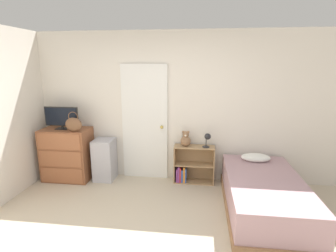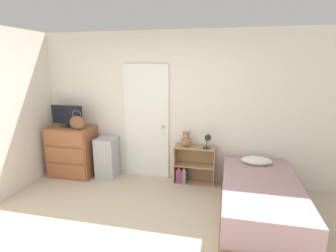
{
  "view_description": "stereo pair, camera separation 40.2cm",
  "coord_description": "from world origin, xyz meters",
  "px_view_note": "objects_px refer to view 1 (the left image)",
  "views": [
    {
      "loc": [
        0.62,
        -2.28,
        2.02
      ],
      "look_at": [
        0.1,
        1.86,
        1.02
      ],
      "focal_mm": 28.0,
      "sensor_mm": 36.0,
      "label": 1
    },
    {
      "loc": [
        1.02,
        -2.21,
        2.02
      ],
      "look_at": [
        0.1,
        1.86,
        1.02
      ],
      "focal_mm": 28.0,
      "sensor_mm": 36.0,
      "label": 2
    }
  ],
  "objects_px": {
    "storage_bin": "(105,160)",
    "desk_lamp": "(207,138)",
    "bookshelf": "(190,167)",
    "tv": "(61,117)",
    "teddy_bear": "(186,139)",
    "dresser": "(67,154)",
    "bed": "(264,195)",
    "handbag": "(74,124)"
  },
  "relations": [
    {
      "from": "storage_bin",
      "to": "desk_lamp",
      "type": "bearing_deg",
      "value": 0.91
    },
    {
      "from": "bookshelf",
      "to": "tv",
      "type": "bearing_deg",
      "value": -176.32
    },
    {
      "from": "tv",
      "to": "storage_bin",
      "type": "bearing_deg",
      "value": 5.33
    },
    {
      "from": "teddy_bear",
      "to": "tv",
      "type": "bearing_deg",
      "value": -176.45
    },
    {
      "from": "dresser",
      "to": "bookshelf",
      "type": "height_order",
      "value": "dresser"
    },
    {
      "from": "dresser",
      "to": "bed",
      "type": "bearing_deg",
      "value": -12.15
    },
    {
      "from": "handbag",
      "to": "storage_bin",
      "type": "distance_m",
      "value": 0.82
    },
    {
      "from": "tv",
      "to": "desk_lamp",
      "type": "relative_size",
      "value": 2.43
    },
    {
      "from": "dresser",
      "to": "handbag",
      "type": "relative_size",
      "value": 2.73
    },
    {
      "from": "handbag",
      "to": "tv",
      "type": "bearing_deg",
      "value": 152.56
    },
    {
      "from": "handbag",
      "to": "storage_bin",
      "type": "relative_size",
      "value": 0.46
    },
    {
      "from": "tv",
      "to": "handbag",
      "type": "distance_m",
      "value": 0.33
    },
    {
      "from": "tv",
      "to": "teddy_bear",
      "type": "relative_size",
      "value": 2.24
    },
    {
      "from": "desk_lamp",
      "to": "bed",
      "type": "height_order",
      "value": "desk_lamp"
    },
    {
      "from": "storage_bin",
      "to": "tv",
      "type": "bearing_deg",
      "value": -174.67
    },
    {
      "from": "desk_lamp",
      "to": "bed",
      "type": "xyz_separation_m",
      "value": [
        0.77,
        -0.78,
        -0.57
      ]
    },
    {
      "from": "desk_lamp",
      "to": "bed",
      "type": "distance_m",
      "value": 1.24
    },
    {
      "from": "bookshelf",
      "to": "teddy_bear",
      "type": "relative_size",
      "value": 2.59
    },
    {
      "from": "bed",
      "to": "teddy_bear",
      "type": "bearing_deg",
      "value": 144.23
    },
    {
      "from": "dresser",
      "to": "handbag",
      "type": "xyz_separation_m",
      "value": [
        0.24,
        -0.15,
        0.58
      ]
    },
    {
      "from": "desk_lamp",
      "to": "bookshelf",
      "type": "bearing_deg",
      "value": 169.75
    },
    {
      "from": "tv",
      "to": "storage_bin",
      "type": "height_order",
      "value": "tv"
    },
    {
      "from": "tv",
      "to": "desk_lamp",
      "type": "bearing_deg",
      "value": 2.16
    },
    {
      "from": "tv",
      "to": "bed",
      "type": "relative_size",
      "value": 0.31
    },
    {
      "from": "storage_bin",
      "to": "teddy_bear",
      "type": "bearing_deg",
      "value": 2.67
    },
    {
      "from": "handbag",
      "to": "teddy_bear",
      "type": "relative_size",
      "value": 1.26
    },
    {
      "from": "dresser",
      "to": "storage_bin",
      "type": "relative_size",
      "value": 1.26
    },
    {
      "from": "bookshelf",
      "to": "desk_lamp",
      "type": "relative_size",
      "value": 2.81
    },
    {
      "from": "storage_bin",
      "to": "bookshelf",
      "type": "xyz_separation_m",
      "value": [
        1.51,
        0.08,
        -0.09
      ]
    },
    {
      "from": "storage_bin",
      "to": "bed",
      "type": "relative_size",
      "value": 0.38
    },
    {
      "from": "bookshelf",
      "to": "bed",
      "type": "relative_size",
      "value": 0.36
    },
    {
      "from": "handbag",
      "to": "storage_bin",
      "type": "xyz_separation_m",
      "value": [
        0.41,
        0.21,
        -0.68
      ]
    },
    {
      "from": "storage_bin",
      "to": "handbag",
      "type": "bearing_deg",
      "value": -152.58
    },
    {
      "from": "dresser",
      "to": "storage_bin",
      "type": "height_order",
      "value": "dresser"
    },
    {
      "from": "bookshelf",
      "to": "teddy_bear",
      "type": "xyz_separation_m",
      "value": [
        -0.09,
        -0.01,
        0.49
      ]
    },
    {
      "from": "bookshelf",
      "to": "storage_bin",
      "type": "bearing_deg",
      "value": -177.08
    },
    {
      "from": "desk_lamp",
      "to": "handbag",
      "type": "bearing_deg",
      "value": -173.7
    },
    {
      "from": "bookshelf",
      "to": "teddy_bear",
      "type": "bearing_deg",
      "value": -173.2
    },
    {
      "from": "teddy_bear",
      "to": "bed",
      "type": "relative_size",
      "value": 0.14
    },
    {
      "from": "tv",
      "to": "desk_lamp",
      "type": "height_order",
      "value": "tv"
    },
    {
      "from": "dresser",
      "to": "teddy_bear",
      "type": "bearing_deg",
      "value": 3.49
    },
    {
      "from": "storage_bin",
      "to": "dresser",
      "type": "bearing_deg",
      "value": -174.75
    }
  ]
}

